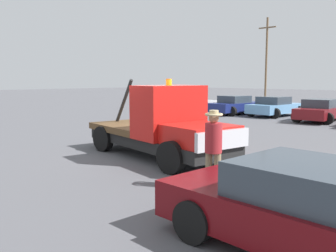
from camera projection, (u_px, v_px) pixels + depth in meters
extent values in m
plane|color=#545459|center=(157.00, 157.00, 12.15)|extent=(160.00, 160.00, 0.00)
cube|color=black|center=(157.00, 141.00, 12.09)|extent=(6.10, 2.76, 0.35)
cube|color=red|center=(200.00, 135.00, 10.34)|extent=(1.91, 1.97, 0.55)
cube|color=silver|center=(223.00, 140.00, 9.65)|extent=(0.42, 1.82, 0.50)
cube|color=red|center=(169.00, 112.00, 11.45)|extent=(1.61, 2.21, 1.61)
cube|color=brown|center=(133.00, 127.00, 13.23)|extent=(3.23, 2.48, 0.22)
cylinder|color=black|center=(124.00, 101.00, 13.61)|extent=(1.19, 0.31, 1.63)
cylinder|color=orange|center=(169.00, 82.00, 11.34)|extent=(0.18, 0.18, 0.20)
cylinder|color=black|center=(223.00, 149.00, 11.04)|extent=(0.88, 0.26, 0.88)
cylinder|color=black|center=(171.00, 158.00, 9.91)|extent=(0.88, 0.26, 0.88)
cylinder|color=black|center=(149.00, 134.00, 14.19)|extent=(0.88, 0.26, 0.88)
cylinder|color=black|center=(103.00, 139.00, 13.06)|extent=(0.88, 0.26, 0.88)
cube|color=#5B0A0F|center=(335.00, 225.00, 5.07)|extent=(5.22, 2.15, 0.60)
cube|color=#333D47|center=(318.00, 182.00, 5.19)|extent=(2.23, 1.80, 0.50)
cylinder|color=black|center=(260.00, 196.00, 6.99)|extent=(0.68, 0.22, 0.68)
cylinder|color=black|center=(193.00, 222.00, 5.72)|extent=(0.68, 0.22, 0.68)
cylinder|color=#847051|center=(217.00, 172.00, 8.46)|extent=(0.16, 0.16, 0.85)
cylinder|color=#847051|center=(209.00, 170.00, 8.58)|extent=(0.16, 0.16, 0.85)
cylinder|color=maroon|center=(214.00, 138.00, 8.42)|extent=(0.39, 0.39, 0.67)
sphere|color=#A87A56|center=(214.00, 118.00, 8.37)|extent=(0.23, 0.23, 0.23)
torus|color=tan|center=(214.00, 115.00, 8.36)|extent=(0.40, 0.40, 0.06)
cylinder|color=tan|center=(214.00, 112.00, 8.35)|extent=(0.21, 0.21, 0.10)
cube|color=#B7B7BC|center=(192.00, 105.00, 28.89)|extent=(2.34, 4.78, 0.60)
cube|color=#333D47|center=(191.00, 98.00, 28.64)|extent=(1.86, 2.09, 0.50)
cylinder|color=black|center=(194.00, 106.00, 30.70)|extent=(0.68, 0.22, 0.68)
cylinder|color=black|center=(213.00, 107.00, 29.56)|extent=(0.68, 0.22, 0.68)
cylinder|color=black|center=(170.00, 108.00, 28.26)|extent=(0.68, 0.22, 0.68)
cylinder|color=black|center=(190.00, 109.00, 27.13)|extent=(0.68, 0.22, 0.68)
cube|color=navy|center=(236.00, 107.00, 26.88)|extent=(2.39, 4.57, 0.60)
cube|color=#333D47|center=(234.00, 99.00, 26.67)|extent=(1.87, 2.02, 0.50)
cylinder|color=black|center=(240.00, 108.00, 28.53)|extent=(0.68, 0.22, 0.68)
cylinder|color=black|center=(259.00, 109.00, 27.14)|extent=(0.68, 0.22, 0.68)
cylinder|color=black|center=(213.00, 110.00, 26.66)|extent=(0.68, 0.22, 0.68)
cylinder|color=black|center=(232.00, 111.00, 25.28)|extent=(0.68, 0.22, 0.68)
cube|color=#669ED1|center=(275.00, 108.00, 25.44)|extent=(2.25, 4.36, 0.60)
cube|color=#333D47|center=(274.00, 100.00, 25.23)|extent=(1.84, 1.89, 0.50)
cylinder|color=black|center=(275.00, 109.00, 27.10)|extent=(0.68, 0.22, 0.68)
cylinder|color=black|center=(298.00, 111.00, 25.73)|extent=(0.68, 0.22, 0.68)
cylinder|color=black|center=(251.00, 111.00, 25.20)|extent=(0.68, 0.22, 0.68)
cylinder|color=black|center=(275.00, 113.00, 23.83)|extent=(0.68, 0.22, 0.68)
cube|color=maroon|center=(321.00, 112.00, 22.38)|extent=(2.16, 4.83, 0.60)
cube|color=#333D47|center=(320.00, 103.00, 22.13)|extent=(1.73, 2.09, 0.50)
cylinder|color=black|center=(315.00, 113.00, 24.16)|extent=(0.68, 0.22, 0.68)
cylinder|color=black|center=(297.00, 117.00, 21.72)|extent=(0.68, 0.22, 0.68)
cylinder|color=black|center=(327.00, 119.00, 20.64)|extent=(0.68, 0.22, 0.68)
cylinder|color=brown|center=(266.00, 59.00, 44.17)|extent=(0.24, 0.24, 9.66)
cube|color=brown|center=(267.00, 28.00, 43.71)|extent=(2.20, 0.14, 0.14)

